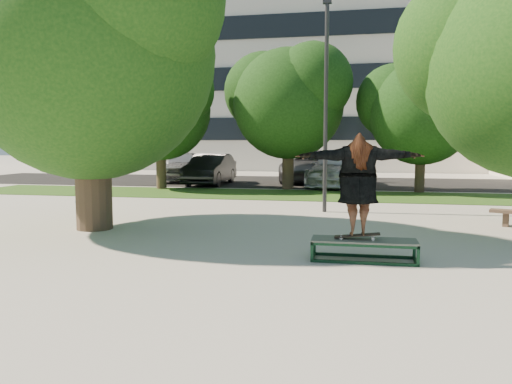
% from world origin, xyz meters
% --- Properties ---
extents(ground, '(120.00, 120.00, 0.00)m').
position_xyz_m(ground, '(0.00, 0.00, 0.00)').
color(ground, '#9D9990').
rests_on(ground, ground).
extents(grass_strip, '(30.00, 4.00, 0.02)m').
position_xyz_m(grass_strip, '(1.00, 9.50, 0.01)').
color(grass_strip, '#224F16').
rests_on(grass_strip, ground).
extents(asphalt_strip, '(40.00, 8.00, 0.01)m').
position_xyz_m(asphalt_strip, '(0.00, 16.00, 0.01)').
color(asphalt_strip, black).
rests_on(asphalt_strip, ground).
extents(tree_left, '(6.96, 5.95, 7.12)m').
position_xyz_m(tree_left, '(-4.29, 1.09, 4.42)').
color(tree_left, '#38281E').
rests_on(tree_left, ground).
extents(bg_tree_left, '(5.28, 4.51, 5.77)m').
position_xyz_m(bg_tree_left, '(-6.57, 11.07, 3.73)').
color(bg_tree_left, '#38281E').
rests_on(bg_tree_left, ground).
extents(bg_tree_mid, '(5.76, 4.92, 6.24)m').
position_xyz_m(bg_tree_mid, '(-1.08, 12.08, 4.02)').
color(bg_tree_mid, '#38281E').
rests_on(bg_tree_mid, ground).
extents(bg_tree_right, '(5.04, 4.31, 5.43)m').
position_xyz_m(bg_tree_right, '(4.43, 11.57, 3.49)').
color(bg_tree_right, '#38281E').
rests_on(bg_tree_right, ground).
extents(lamppost, '(0.25, 0.15, 6.11)m').
position_xyz_m(lamppost, '(1.00, 5.00, 3.15)').
color(lamppost, '#2D2D30').
rests_on(lamppost, ground).
extents(office_building, '(30.00, 14.12, 16.00)m').
position_xyz_m(office_building, '(-2.00, 31.98, 8.00)').
color(office_building, silver).
rests_on(office_building, ground).
extents(grind_box, '(1.80, 0.60, 0.38)m').
position_xyz_m(grind_box, '(2.02, -1.06, 0.19)').
color(grind_box, black).
rests_on(grind_box, ground).
extents(skater_rig, '(2.22, 0.84, 1.84)m').
position_xyz_m(skater_rig, '(1.90, -1.06, 1.33)').
color(skater_rig, white).
rests_on(skater_rig, grind_box).
extents(bystander, '(0.80, 0.69, 1.86)m').
position_xyz_m(bystander, '(-4.50, 1.32, 0.93)').
color(bystander, '#175559').
rests_on(bystander, ground).
extents(car_silver_a, '(2.69, 4.99, 1.61)m').
position_xyz_m(car_silver_a, '(-7.05, 15.46, 0.81)').
color(car_silver_a, '#A1A1A5').
rests_on(car_silver_a, asphalt_strip).
extents(car_dark, '(1.60, 4.55, 1.50)m').
position_xyz_m(car_dark, '(-5.00, 13.56, 0.75)').
color(car_dark, black).
rests_on(car_dark, asphalt_strip).
extents(car_grey, '(3.03, 6.04, 1.64)m').
position_xyz_m(car_grey, '(-0.26, 16.10, 0.82)').
color(car_grey, slate).
rests_on(car_grey, asphalt_strip).
extents(car_silver_b, '(2.97, 5.73, 1.59)m').
position_xyz_m(car_silver_b, '(1.10, 13.82, 0.79)').
color(car_silver_b, silver).
rests_on(car_silver_b, asphalt_strip).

